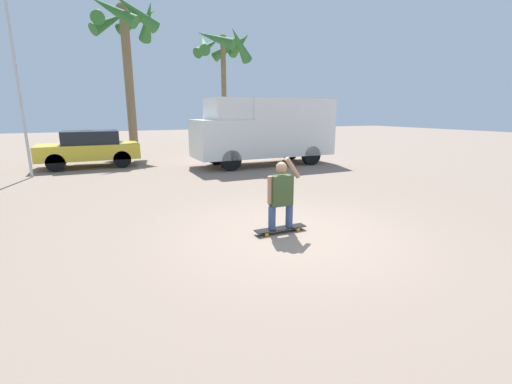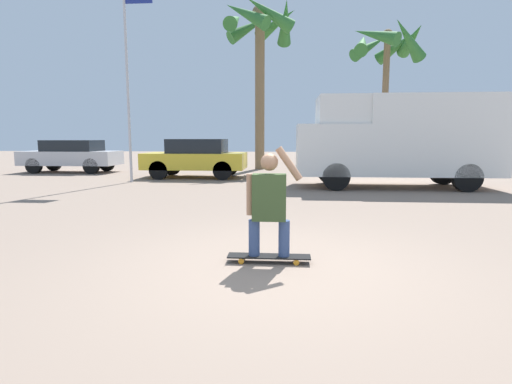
% 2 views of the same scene
% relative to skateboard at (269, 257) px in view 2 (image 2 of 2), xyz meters
% --- Properties ---
extents(ground_plane, '(80.00, 80.00, 0.00)m').
position_rel_skateboard_xyz_m(ground_plane, '(0.15, -0.23, -0.07)').
color(ground_plane, gray).
extents(skateboard, '(1.05, 0.22, 0.09)m').
position_rel_skateboard_xyz_m(skateboard, '(0.00, 0.00, 0.00)').
color(skateboard, black).
rests_on(skateboard, ground_plane).
extents(person_skateboarder, '(0.69, 0.22, 1.38)m').
position_rel_skateboard_xyz_m(person_skateboarder, '(-0.00, 0.00, 0.72)').
color(person_skateboarder, '#384C7A').
rests_on(person_skateboarder, skateboard).
extents(camper_van, '(6.07, 2.12, 2.83)m').
position_rel_skateboard_xyz_m(camper_van, '(3.66, 8.01, 1.48)').
color(camper_van, black).
rests_on(camper_van, ground_plane).
extents(parked_car_yellow, '(3.90, 1.93, 1.51)m').
position_rel_skateboard_xyz_m(parked_car_yellow, '(-3.35, 10.57, 0.73)').
color(parked_car_yellow, black).
rests_on(parked_car_yellow, ground_plane).
extents(parked_car_silver, '(4.21, 1.71, 1.45)m').
position_rel_skateboard_xyz_m(parked_car_silver, '(-9.51, 12.48, 0.70)').
color(parked_car_silver, black).
rests_on(parked_car_silver, ground_plane).
extents(palm_tree_near_van, '(4.47, 4.55, 8.07)m').
position_rel_skateboard_xyz_m(palm_tree_near_van, '(5.88, 19.51, 6.68)').
color(palm_tree_near_van, brown).
rests_on(palm_tree_near_van, ground_plane).
extents(palm_tree_center_background, '(3.77, 3.94, 8.00)m').
position_rel_skateboard_xyz_m(palm_tree_center_background, '(-1.15, 15.00, 6.43)').
color(palm_tree_center_background, brown).
rests_on(palm_tree_center_background, ground_plane).
extents(flagpole, '(1.03, 0.12, 6.89)m').
position_rel_skateboard_xyz_m(flagpole, '(-5.19, 8.79, 3.91)').
color(flagpole, '#B7B7BC').
rests_on(flagpole, ground_plane).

